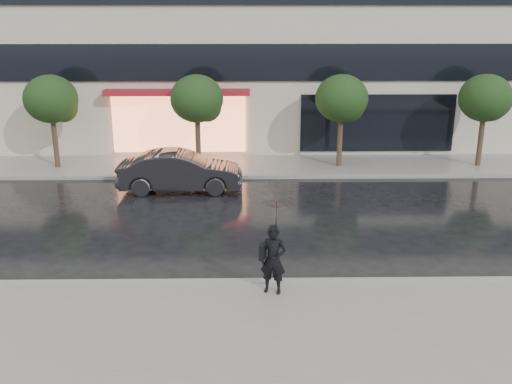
{
  "coord_description": "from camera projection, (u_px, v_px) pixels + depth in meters",
  "views": [
    {
      "loc": [
        -0.92,
        -13.61,
        6.36
      ],
      "look_at": [
        -0.67,
        2.19,
        1.4
      ],
      "focal_mm": 40.0,
      "sensor_mm": 36.0,
      "label": 1
    }
  ],
  "objects": [
    {
      "name": "sidewalk_near",
      "position": [
        293.0,
        332.0,
        11.78
      ],
      "size": [
        60.0,
        4.5,
        0.12
      ],
      "primitive_type": "cube",
      "color": "slate",
      "rests_on": "ground"
    },
    {
      "name": "tree_mid_west",
      "position": [
        198.0,
        100.0,
        23.55
      ],
      "size": [
        2.2,
        2.2,
        3.99
      ],
      "color": "#33261C",
      "rests_on": "ground"
    },
    {
      "name": "tree_far_east",
      "position": [
        486.0,
        100.0,
        23.73
      ],
      "size": [
        2.2,
        2.2,
        3.99
      ],
      "color": "#33261C",
      "rests_on": "ground"
    },
    {
      "name": "sidewalk_far",
      "position": [
        269.0,
        166.0,
        24.66
      ],
      "size": [
        60.0,
        3.5,
        0.12
      ],
      "primitive_type": "cube",
      "color": "slate",
      "rests_on": "ground"
    },
    {
      "name": "ground",
      "position": [
        283.0,
        268.0,
        14.9
      ],
      "size": [
        120.0,
        120.0,
        0.0
      ],
      "primitive_type": "plane",
      "color": "black",
      "rests_on": "ground"
    },
    {
      "name": "curb_far",
      "position": [
        270.0,
        177.0,
        22.99
      ],
      "size": [
        60.0,
        0.25,
        0.14
      ],
      "primitive_type": "cube",
      "color": "gray",
      "rests_on": "ground"
    },
    {
      "name": "curb_near",
      "position": [
        286.0,
        283.0,
        13.93
      ],
      "size": [
        60.0,
        0.25,
        0.14
      ],
      "primitive_type": "cube",
      "color": "gray",
      "rests_on": "ground"
    },
    {
      "name": "tree_mid_east",
      "position": [
        343.0,
        100.0,
        23.64
      ],
      "size": [
        2.2,
        2.2,
        3.99
      ],
      "color": "#33261C",
      "rests_on": "ground"
    },
    {
      "name": "tree_far_west",
      "position": [
        53.0,
        101.0,
        23.46
      ],
      "size": [
        2.2,
        2.2,
        3.99
      ],
      "color": "#33261C",
      "rests_on": "ground"
    },
    {
      "name": "parked_car",
      "position": [
        181.0,
        171.0,
        21.17
      ],
      "size": [
        4.6,
        1.67,
        1.51
      ],
      "primitive_type": "imported",
      "rotation": [
        0.0,
        0.0,
        1.59
      ],
      "color": "black",
      "rests_on": "ground"
    },
    {
      "name": "pedestrian_with_umbrella",
      "position": [
        275.0,
        233.0,
        12.92
      ],
      "size": [
        1.09,
        1.1,
        2.29
      ],
      "rotation": [
        0.0,
        0.0,
        -0.28
      ],
      "color": "black",
      "rests_on": "sidewalk_near"
    }
  ]
}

